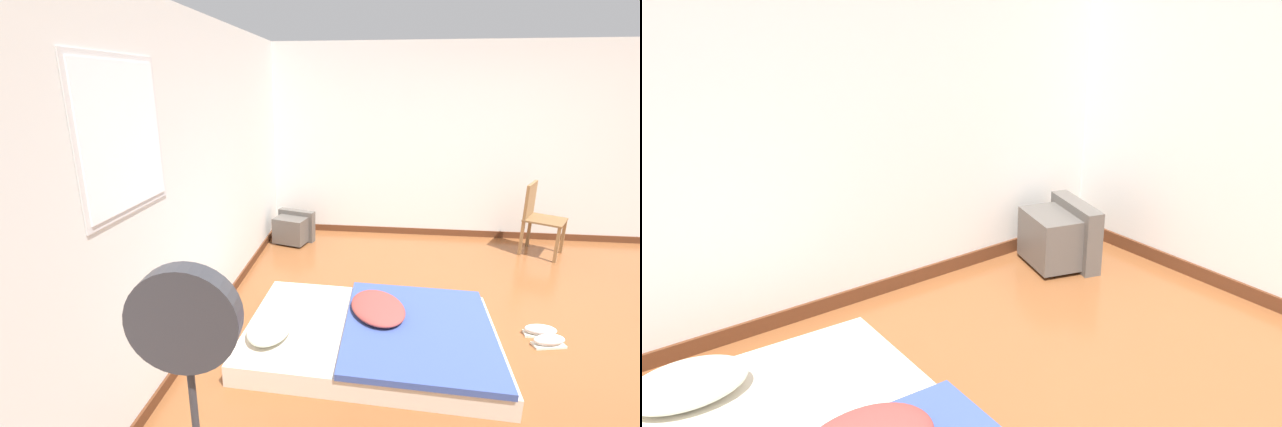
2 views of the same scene
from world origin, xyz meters
The scene contains 8 objects.
ground_plane centered at (0.00, 0.00, 0.00)m, with size 20.00×20.00×0.00m, color brown.
wall_back centered at (-0.01, 2.91, 1.29)m, with size 7.56×0.08×2.60m.
wall_right centered at (2.61, 0.00, 1.29)m, with size 0.08×8.15×2.60m.
mattress_bed centered at (-0.25, 1.44, 0.11)m, with size 1.48×2.05×0.31m.
crt_tv centered at (2.03, 2.53, 0.20)m, with size 0.50×0.55×0.42m.
wooden_chair centered at (2.06, -0.56, 0.52)m, with size 0.61×0.61×0.89m.
sneaker_pair centered at (0.00, 0.01, 0.05)m, with size 0.29×0.29×0.10m.
standing_fan centered at (-2.09, 2.11, 1.07)m, with size 0.32×0.40×1.48m.
Camera 1 is at (-3.33, 1.48, 2.06)m, focal length 24.00 mm.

